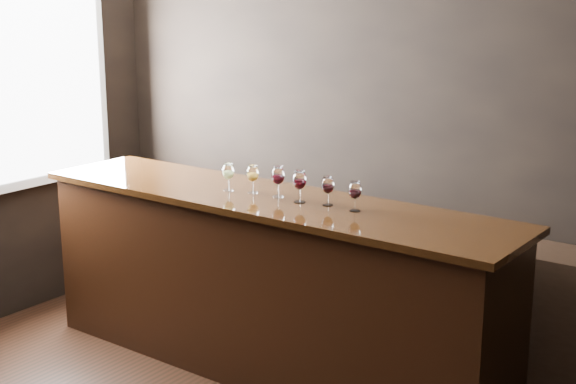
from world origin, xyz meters
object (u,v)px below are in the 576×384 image
Objects in this scene: bar_counter at (266,287)px; glass_white at (228,172)px; glass_amber at (253,174)px; glass_red_a at (278,176)px; glass_red_c at (328,186)px; glass_red_d at (355,191)px; glass_red_b at (300,181)px; back_bar_shelf at (464,302)px.

glass_white reaches higher than bar_counter.
glass_amber is 0.19m from glass_red_a.
glass_amber is 0.54m from glass_red_c.
glass_white reaches higher than glass_red_d.
glass_amber is 0.91× the size of glass_red_b.
glass_red_d is (0.90, 0.04, -0.00)m from glass_white.
glass_red_a is at bearing 2.37° from glass_amber.
glass_white is at bearing -172.23° from glass_red_a.
back_bar_shelf is 13.77× the size of glass_amber.
back_bar_shelf is 1.58m from glass_amber.
glass_red_c is at bearing 6.15° from bar_counter.
glass_amber reaches higher than glass_red_c.
glass_red_c is 1.00× the size of glass_red_d.
glass_amber is at bearing -177.63° from glass_red_a.
back_bar_shelf is at bearing 31.67° from glass_white.
glass_white is 1.01× the size of glass_red_d.
bar_counter is at bearing -157.45° from glass_red_a.
bar_counter is 0.77m from glass_red_b.
glass_red_c reaches higher than back_bar_shelf.
glass_red_b reaches higher than glass_red_d.
glass_red_c is 0.20m from glass_red_d.
glass_red_c is (0.43, 0.04, 0.71)m from bar_counter.
back_bar_shelf is 13.93× the size of glass_red_d.
glass_red_d is (0.74, -0.00, -0.00)m from glass_amber.
back_bar_shelf is 12.63× the size of glass_red_a.
glass_red_b reaches higher than bar_counter.
glass_red_b reaches higher than glass_white.
bar_counter is 0.77m from glass_white.
glass_red_c is at bearing -128.00° from back_bar_shelf.
glass_red_d is (0.37, 0.02, -0.01)m from glass_red_b.
glass_red_b is at bearing -3.88° from glass_amber.
glass_red_d is (-0.38, -0.75, 0.82)m from back_bar_shelf.
glass_red_d is at bearing -116.70° from back_bar_shelf.
glass_amber is at bearing 170.43° from bar_counter.
glass_red_c reaches higher than bar_counter.
glass_red_b reaches higher than glass_amber.
glass_red_d is at bearing -0.18° from glass_amber.
bar_counter is 17.87× the size of glass_white.
bar_counter is at bearing -10.63° from glass_amber.
glass_white is 0.90m from glass_red_d.
glass_red_a is (0.07, 0.03, 0.72)m from bar_counter.
glass_white is 0.53m from glass_red_b.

